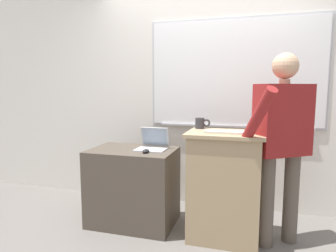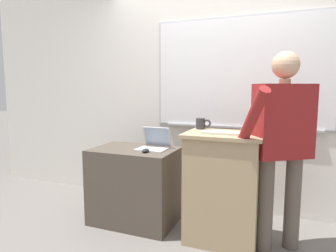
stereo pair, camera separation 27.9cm
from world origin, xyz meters
name	(u,v)px [view 1 (the left image)]	position (x,y,z in m)	size (l,w,h in m)	color
back_wall	(209,85)	(0.01, 1.21, 1.41)	(6.40, 0.17, 2.81)	silver
lectern_podium	(224,186)	(0.29, 0.39, 0.49)	(0.67, 0.50, 0.98)	tan
side_desk	(133,186)	(-0.63, 0.45, 0.38)	(0.84, 0.57, 0.77)	#4C4238
person_presenter	(282,136)	(0.76, 0.42, 0.97)	(0.62, 0.74, 1.66)	brown
laptop	(153,142)	(-0.45, 0.54, 0.83)	(0.30, 0.28, 0.21)	#B7BABF
wireless_keyboard	(227,132)	(0.30, 0.33, 0.99)	(0.38, 0.13, 0.02)	beige
computer_mouse_by_laptop	(146,151)	(-0.45, 0.33, 0.78)	(0.06, 0.10, 0.03)	black
coffee_mug	(201,123)	(0.03, 0.57, 1.04)	(0.15, 0.09, 0.10)	#333338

